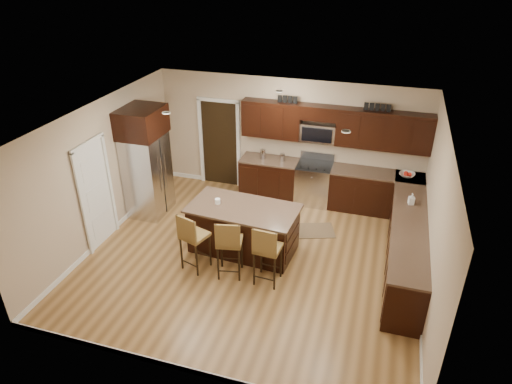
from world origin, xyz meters
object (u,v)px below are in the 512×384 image
(stool_left, at_px, (192,236))
(range, at_px, (314,183))
(stool_mid, at_px, (229,242))
(refrigerator, at_px, (146,161))
(island, at_px, (244,230))
(stool_right, at_px, (267,249))

(stool_left, bearing_deg, range, 80.37)
(stool_mid, bearing_deg, refrigerator, 134.70)
(stool_left, bearing_deg, refrigerator, 154.63)
(island, distance_m, stool_right, 1.13)
(range, xyz_separation_m, island, (-0.92, -2.21, -0.04))
(island, distance_m, stool_left, 1.11)
(island, bearing_deg, stool_right, -46.68)
(stool_mid, distance_m, stool_right, 0.67)
(island, height_order, refrigerator, refrigerator)
(stool_left, xyz_separation_m, refrigerator, (-1.72, 1.61, 0.50))
(island, height_order, stool_right, stool_right)
(stool_right, bearing_deg, stool_left, -176.81)
(stool_mid, height_order, stool_right, same)
(island, bearing_deg, stool_mid, -84.21)
(stool_left, height_order, refrigerator, refrigerator)
(island, xyz_separation_m, stool_left, (-0.66, -0.84, 0.27))
(range, xyz_separation_m, stool_mid, (-0.90, -3.06, 0.24))
(stool_right, bearing_deg, island, 132.47)
(island, height_order, stool_left, stool_left)
(range, bearing_deg, refrigerator, -156.26)
(range, distance_m, stool_right, 3.08)
(stool_left, xyz_separation_m, stool_mid, (0.69, -0.00, 0.01))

